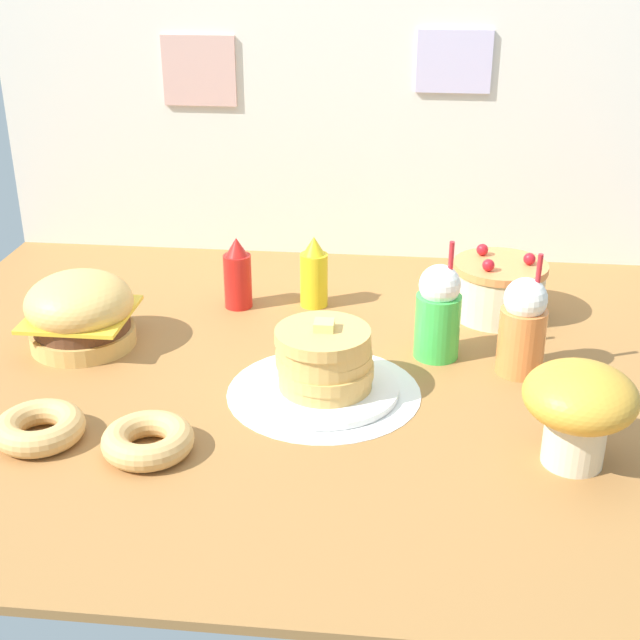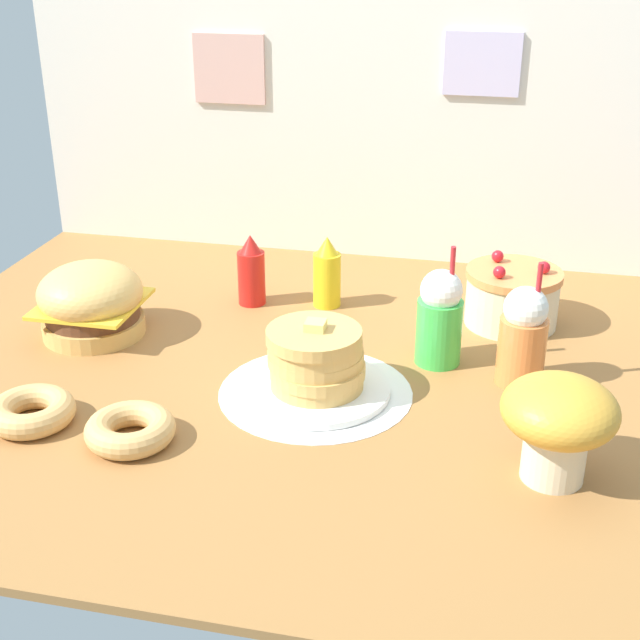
% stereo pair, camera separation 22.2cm
% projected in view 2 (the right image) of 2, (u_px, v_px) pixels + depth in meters
% --- Properties ---
extents(ground_plane, '(2.16, 1.75, 0.02)m').
position_uv_depth(ground_plane, '(292.00, 373.00, 2.21)').
color(ground_plane, '#9E6B38').
extents(back_wall, '(2.16, 0.04, 0.96)m').
position_uv_depth(back_wall, '(357.00, 110.00, 2.78)').
color(back_wall, silver).
rests_on(back_wall, ground_plane).
extents(doily_mat, '(0.47, 0.47, 0.00)m').
position_uv_depth(doily_mat, '(316.00, 392.00, 2.10)').
color(doily_mat, white).
rests_on(doily_mat, ground_plane).
extents(burger, '(0.28, 0.28, 0.20)m').
position_uv_depth(burger, '(91.00, 301.00, 2.36)').
color(burger, '#DBA859').
rests_on(burger, ground_plane).
extents(pancake_stack, '(0.36, 0.36, 0.19)m').
position_uv_depth(pancake_stack, '(316.00, 364.00, 2.07)').
color(pancake_stack, white).
rests_on(pancake_stack, doily_mat).
extents(layer_cake, '(0.27, 0.27, 0.19)m').
position_uv_depth(layer_cake, '(512.00, 297.00, 2.43)').
color(layer_cake, beige).
rests_on(layer_cake, ground_plane).
extents(ketchup_bottle, '(0.08, 0.08, 0.21)m').
position_uv_depth(ketchup_bottle, '(251.00, 272.00, 2.55)').
color(ketchup_bottle, red).
rests_on(ketchup_bottle, ground_plane).
extents(mustard_bottle, '(0.08, 0.08, 0.21)m').
position_uv_depth(mustard_bottle, '(328.00, 274.00, 2.54)').
color(mustard_bottle, yellow).
rests_on(mustard_bottle, ground_plane).
extents(cream_soda_cup, '(0.12, 0.12, 0.32)m').
position_uv_depth(cream_soda_cup, '(440.00, 317.00, 2.20)').
color(cream_soda_cup, green).
rests_on(cream_soda_cup, ground_plane).
extents(orange_float_cup, '(0.12, 0.12, 0.32)m').
position_uv_depth(orange_float_cup, '(523.00, 336.00, 2.10)').
color(orange_float_cup, orange).
rests_on(orange_float_cup, ground_plane).
extents(donut_pink_glaze, '(0.20, 0.20, 0.06)m').
position_uv_depth(donut_pink_glaze, '(31.00, 411.00, 1.96)').
color(donut_pink_glaze, tan).
rests_on(donut_pink_glaze, ground_plane).
extents(donut_chocolate, '(0.20, 0.20, 0.06)m').
position_uv_depth(donut_chocolate, '(130.00, 429.00, 1.89)').
color(donut_chocolate, tan).
rests_on(donut_chocolate, ground_plane).
extents(mushroom_stool, '(0.23, 0.23, 0.22)m').
position_uv_depth(mushroom_stool, '(559.00, 419.00, 1.73)').
color(mushroom_stool, beige).
rests_on(mushroom_stool, ground_plane).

